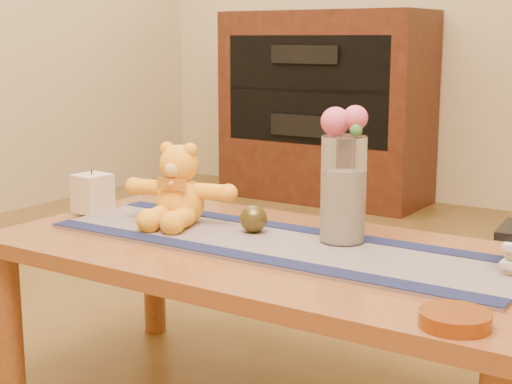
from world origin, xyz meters
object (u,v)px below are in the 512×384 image
Objects in this scene: tv_remote at (511,229)px; book_bottom at (510,261)px; teddy_bear at (180,185)px; amber_dish at (455,319)px; bronze_ball at (253,219)px; glass_vase at (343,190)px; pillar_candle at (93,193)px.

book_bottom is at bearing 90.00° from tv_remote.
amber_dish is at bearing -33.29° from teddy_bear.
bronze_ball reaches higher than book_bottom.
glass_vase is 2.03× the size of amber_dish.
glass_vase reaches higher than tv_remote.
pillar_candle is at bearing 178.62° from book_bottom.
glass_vase is at bearing 7.45° from pillar_candle.
teddy_bear reaches higher than tv_remote.
amber_dish is (1.17, -0.28, -0.05)m from pillar_candle.
teddy_bear reaches higher than amber_dish.
pillar_candle is 0.85× the size of amber_dish.
bronze_ball reaches higher than amber_dish.
tv_remote is 0.43m from amber_dish.
bronze_ball is at bearing -8.98° from teddy_bear.
glass_vase is 0.25m from bronze_ball.
tv_remote is at bearing -93.00° from book_bottom.
pillar_candle is 0.49× the size of book_bottom.
tv_remote is at bearing 7.60° from bronze_ball.
glass_vase is at bearing -5.66° from teddy_bear.
glass_vase reaches higher than teddy_bear.
book_bottom is 0.43m from amber_dish.
amber_dish is (0.65, -0.34, -0.03)m from bronze_ball.
teddy_bear is at bearing -179.07° from tv_remote.
teddy_bear reaches higher than pillar_candle.
pillar_candle is 0.76m from glass_vase.
glass_vase is 0.40m from tv_remote.
book_bottom is 1.39× the size of tv_remote.
book_bottom is (1.14, 0.15, -0.05)m from pillar_candle.
book_bottom is 1.74× the size of amber_dish.
teddy_bear is 0.86m from tv_remote.
amber_dish is at bearing -42.40° from glass_vase.
tv_remote is at bearing 93.34° from amber_dish.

